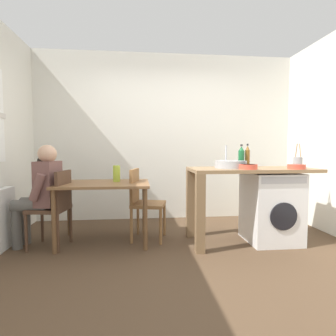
% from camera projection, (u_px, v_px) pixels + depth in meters
% --- Properties ---
extents(ground_plane, '(5.46, 5.46, 0.00)m').
position_uv_depth(ground_plane, '(183.00, 258.00, 2.89)').
color(ground_plane, '#4C3826').
extents(wall_back, '(4.60, 0.10, 2.70)m').
position_uv_depth(wall_back, '(167.00, 137.00, 4.53)').
color(wall_back, silver).
rests_on(wall_back, ground_plane).
extents(dining_table, '(1.10, 0.76, 0.74)m').
position_uv_depth(dining_table, '(104.00, 191.00, 3.34)').
color(dining_table, brown).
rests_on(dining_table, ground_plane).
extents(chair_person_seat, '(0.46, 0.46, 0.90)m').
position_uv_depth(chair_person_seat, '(55.00, 204.00, 3.18)').
color(chair_person_seat, '#4C3323').
rests_on(chair_person_seat, ground_plane).
extents(chair_opposite, '(0.48, 0.48, 0.90)m').
position_uv_depth(chair_opposite, '(143.00, 200.00, 3.47)').
color(chair_opposite, olive).
rests_on(chair_opposite, ground_plane).
extents(seated_person, '(0.53, 0.53, 1.20)m').
position_uv_depth(seated_person, '(41.00, 190.00, 3.18)').
color(seated_person, '#595651').
rests_on(seated_person, ground_plane).
extents(kitchen_counter, '(1.50, 0.68, 0.92)m').
position_uv_depth(kitchen_counter, '(234.00, 181.00, 3.32)').
color(kitchen_counter, olive).
rests_on(kitchen_counter, ground_plane).
extents(washing_machine, '(0.60, 0.61, 0.86)m').
position_uv_depth(washing_machine, '(271.00, 207.00, 3.39)').
color(washing_machine, white).
rests_on(washing_machine, ground_plane).
extents(sink_basin, '(0.38, 0.38, 0.09)m').
position_uv_depth(sink_basin, '(231.00, 164.00, 3.30)').
color(sink_basin, '#9EA0A5').
rests_on(sink_basin, kitchen_counter).
extents(tap, '(0.02, 0.02, 0.28)m').
position_uv_depth(tap, '(226.00, 156.00, 3.47)').
color(tap, '#B2B2B7').
rests_on(tap, kitchen_counter).
extents(bottle_tall_green, '(0.08, 0.08, 0.29)m').
position_uv_depth(bottle_tall_green, '(241.00, 157.00, 3.49)').
color(bottle_tall_green, '#19592D').
rests_on(bottle_tall_green, kitchen_counter).
extents(bottle_squat_brown, '(0.06, 0.06, 0.30)m').
position_uv_depth(bottle_squat_brown, '(247.00, 156.00, 3.52)').
color(bottle_squat_brown, brown).
rests_on(bottle_squat_brown, kitchen_counter).
extents(mixing_bowl, '(0.21, 0.21, 0.06)m').
position_uv_depth(mixing_bowl, '(248.00, 166.00, 3.12)').
color(mixing_bowl, '#D84C38').
rests_on(mixing_bowl, kitchen_counter).
extents(utensil_crock, '(0.11, 0.11, 0.30)m').
position_uv_depth(utensil_crock, '(298.00, 162.00, 3.44)').
color(utensil_crock, gray).
rests_on(utensil_crock, kitchen_counter).
extents(colander, '(0.20, 0.20, 0.06)m').
position_uv_depth(colander, '(296.00, 166.00, 3.16)').
color(colander, '#D84C38').
rests_on(colander, kitchen_counter).
extents(vase, '(0.09, 0.09, 0.20)m').
position_uv_depth(vase, '(117.00, 174.00, 3.44)').
color(vase, '#A8C63D').
rests_on(vase, dining_table).
extents(scissors, '(0.15, 0.06, 0.01)m').
position_uv_depth(scissors, '(251.00, 168.00, 3.22)').
color(scissors, '#B2B2B7').
rests_on(scissors, kitchen_counter).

